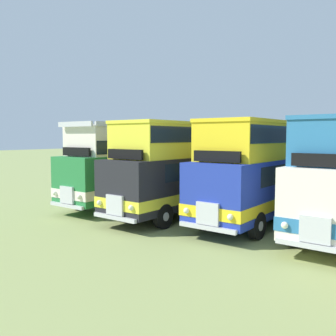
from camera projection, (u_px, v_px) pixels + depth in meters
The scene contains 3 objects.
bus_first_in_row at pixel (143, 162), 21.43m from camera, with size 2.75×10.66×4.52m.
bus_second_in_row at pixel (196, 162), 19.16m from camera, with size 2.63×11.48×4.49m.
bus_third_in_row at pixel (265, 166), 16.95m from camera, with size 2.72×9.95×4.49m.
Camera 1 is at (-0.49, -16.14, 3.81)m, focal length 39.64 mm.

